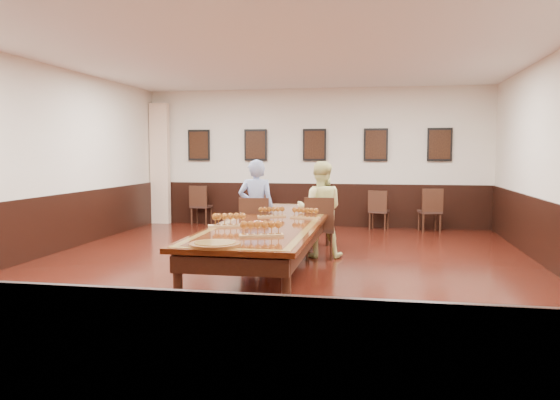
% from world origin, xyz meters
% --- Properties ---
extents(floor, '(8.00, 10.00, 0.02)m').
position_xyz_m(floor, '(0.00, 0.00, -0.01)').
color(floor, black).
rests_on(floor, ground).
extents(ceiling, '(8.00, 10.00, 0.02)m').
position_xyz_m(ceiling, '(0.00, 0.00, 3.21)').
color(ceiling, white).
rests_on(ceiling, floor).
extents(wall_back, '(8.00, 0.02, 3.20)m').
position_xyz_m(wall_back, '(0.00, 5.01, 1.60)').
color(wall_back, beige).
rests_on(wall_back, floor).
extents(wall_front, '(8.00, 0.02, 3.20)m').
position_xyz_m(wall_front, '(0.00, -5.01, 1.60)').
color(wall_front, beige).
rests_on(wall_front, floor).
extents(wall_left, '(0.02, 10.00, 3.20)m').
position_xyz_m(wall_left, '(-4.01, 0.00, 1.60)').
color(wall_left, beige).
rests_on(wall_left, floor).
extents(chair_man, '(0.53, 0.56, 1.01)m').
position_xyz_m(chair_man, '(-0.47, 0.88, 0.51)').
color(chair_man, black).
rests_on(chair_man, floor).
extents(chair_woman, '(0.51, 0.55, 1.01)m').
position_xyz_m(chair_woman, '(0.54, 1.12, 0.51)').
color(chair_woman, black).
rests_on(chair_woman, floor).
extents(spare_chair_a, '(0.46, 0.50, 0.94)m').
position_xyz_m(spare_chair_a, '(-2.70, 4.77, 0.47)').
color(spare_chair_a, black).
rests_on(spare_chair_a, floor).
extents(spare_chair_b, '(0.45, 0.49, 0.92)m').
position_xyz_m(spare_chair_b, '(-1.22, 4.66, 0.46)').
color(spare_chair_b, black).
rests_on(spare_chair_b, floor).
extents(spare_chair_c, '(0.49, 0.52, 0.89)m').
position_xyz_m(spare_chair_c, '(1.49, 4.64, 0.44)').
color(spare_chair_c, black).
rests_on(spare_chair_c, floor).
extents(spare_chair_d, '(0.53, 0.56, 0.95)m').
position_xyz_m(spare_chair_d, '(2.58, 4.46, 0.48)').
color(spare_chair_d, black).
rests_on(spare_chair_d, floor).
extents(person_man, '(0.63, 0.45, 1.61)m').
position_xyz_m(person_man, '(-0.48, 0.98, 0.81)').
color(person_man, '#445EAB').
rests_on(person_man, floor).
extents(person_woman, '(0.82, 0.66, 1.58)m').
position_xyz_m(person_woman, '(0.54, 1.23, 0.79)').
color(person_woman, '#EDE894').
rests_on(person_woman, floor).
extents(pink_phone, '(0.10, 0.15, 0.01)m').
position_xyz_m(pink_phone, '(0.60, 0.32, 0.76)').
color(pink_phone, '#D34697').
rests_on(pink_phone, conference_table).
extents(curtain, '(0.45, 0.18, 2.90)m').
position_xyz_m(curtain, '(-3.75, 4.82, 1.45)').
color(curtain, beige).
rests_on(curtain, floor).
extents(wainscoting, '(8.00, 10.00, 1.00)m').
position_xyz_m(wainscoting, '(0.00, 0.00, 0.50)').
color(wainscoting, black).
rests_on(wainscoting, floor).
extents(conference_table, '(1.40, 5.00, 0.76)m').
position_xyz_m(conference_table, '(0.00, 0.00, 0.61)').
color(conference_table, black).
rests_on(conference_table, floor).
extents(posters, '(6.14, 0.04, 0.74)m').
position_xyz_m(posters, '(0.00, 4.94, 1.90)').
color(posters, black).
rests_on(posters, wall_back).
extents(flight_a, '(0.44, 0.28, 0.16)m').
position_xyz_m(flight_a, '(-0.11, 0.37, 0.82)').
color(flight_a, '#9B7241').
rests_on(flight_a, conference_table).
extents(flight_b, '(0.46, 0.24, 0.16)m').
position_xyz_m(flight_b, '(0.42, 0.27, 0.83)').
color(flight_b, '#9B7241').
rests_on(flight_b, conference_table).
extents(flight_c, '(0.52, 0.33, 0.19)m').
position_xyz_m(flight_c, '(-0.45, -0.83, 0.84)').
color(flight_c, '#9B7241').
rests_on(flight_c, conference_table).
extents(flight_d, '(0.54, 0.30, 0.19)m').
position_xyz_m(flight_d, '(0.16, -1.57, 0.84)').
color(flight_d, '#9B7241').
rests_on(flight_d, conference_table).
extents(red_plate_grp, '(0.19, 0.19, 0.03)m').
position_xyz_m(red_plate_grp, '(-0.16, -0.33, 0.76)').
color(red_plate_grp, red).
rests_on(red_plate_grp, conference_table).
extents(carved_platter, '(0.55, 0.55, 0.04)m').
position_xyz_m(carved_platter, '(-0.18, -2.26, 0.77)').
color(carved_platter, '#572E11').
rests_on(carved_platter, conference_table).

